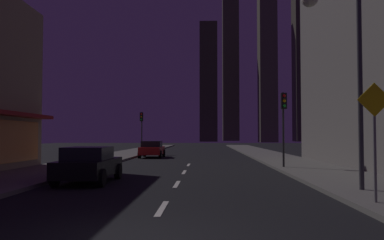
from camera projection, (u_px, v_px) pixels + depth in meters
The scene contains 15 objects.
ground_plane at pixel (195, 156), 39.15m from camera, with size 78.00×136.00×0.10m, color black.
sidewalk_right at pixel (266, 155), 38.90m from camera, with size 4.00×76.00×0.15m, color #605E59.
sidewalk_left at pixel (124, 154), 39.40m from camera, with size 4.00×76.00×0.15m, color #605E59.
lane_marking_center at pixel (177, 184), 15.58m from camera, with size 0.16×23.00×0.01m.
skyscraper_distant_tall at pixel (208, 82), 134.69m from camera, with size 5.86×7.60×39.87m, color #373429.
skyscraper_distant_mid at pixel (231, 62), 155.72m from camera, with size 6.18×6.89×61.80m, color #464335.
skyscraper_distant_short at pixel (267, 44), 118.99m from camera, with size 5.10×6.46×58.42m, color #534F3E.
skyscraper_distant_slender at pixel (306, 38), 137.98m from camera, with size 8.32×7.49×71.76m, color #3C392D.
car_parked_near at pixel (89, 164), 16.15m from camera, with size 1.98×4.24×1.45m.
car_parked_far at pixel (152, 149), 34.97m from camera, with size 1.98×4.24×1.45m.
fire_hydrant_far_left at pixel (110, 156), 29.11m from camera, with size 0.42×0.30×0.65m.
traffic_light_near_right at pixel (284, 113), 22.41m from camera, with size 0.32×0.48×4.20m.
traffic_light_far_left at pixel (142, 123), 41.06m from camera, with size 0.32×0.48×4.20m.
street_lamp_right at pixel (334, 40), 13.17m from camera, with size 1.96×0.56×6.58m.
pedestrian_crossing_sign at pixel (375, 131), 10.54m from camera, with size 0.91×0.08×3.15m.
Camera 1 is at (1.15, -7.24, 1.89)m, focal length 37.40 mm.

